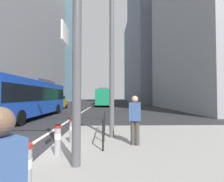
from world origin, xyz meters
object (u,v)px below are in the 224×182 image
Objects in this scene: car_receding_near at (104,99)px; pedestrian_walking at (135,118)px; car_oncoming_mid at (58,102)px; bollard_left at (26,167)px; bollard_back at (72,130)px; street_lamp_post at (112,16)px; bollard_right at (58,138)px; car_receding_far at (108,100)px; city_bus_blue_oncoming at (30,97)px; city_bus_red_receding at (103,96)px.

car_receding_near is 2.59× the size of pedestrian_walking.
car_oncoming_mid is 2.42× the size of pedestrian_walking.
car_oncoming_mid is 4.68× the size of bollard_left.
bollard_back is 2.32m from pedestrian_walking.
bollard_right is (-1.63, -2.15, -4.65)m from street_lamp_post.
car_receding_far is at bearing 87.68° from bollard_left.
pedestrian_walking is at bearing -7.66° from bollard_back.
car_oncoming_mid is 20.00m from car_receding_far.
car_receding_far is (6.85, 29.07, -0.85)m from city_bus_blue_oncoming.
pedestrian_walking is at bearing -87.75° from car_receding_near.
car_oncoming_mid is at bearing -102.35° from car_receding_near.
car_oncoming_mid is 20.00m from street_lamp_post.
bollard_right is 1.27m from bollard_back.
bollard_back is at bearing -148.93° from street_lamp_post.
bollard_left is 0.52× the size of pedestrian_walking.
car_receding_near is 5.18× the size of bollard_back.
bollard_right is at bearing -158.34° from pedestrian_walking.
street_lamp_post is 4.41m from pedestrian_walking.
bollard_right is at bearing -90.62° from car_receding_near.
bollard_back is (5.30, -8.43, -1.21)m from city_bus_blue_oncoming.
street_lamp_post reaches higher than bollard_right.
city_bus_blue_oncoming is 11.57m from pedestrian_walking.
bollard_left is at bearing -66.19° from city_bus_blue_oncoming.
bollard_left is 2.08m from bollard_right.
city_bus_blue_oncoming is 12.93m from bollard_left.
bollard_left is 3.35m from bollard_back.
car_oncoming_mid reaches higher than bollard_back.
city_bus_blue_oncoming is at bearing -106.57° from city_bus_red_receding.
bollard_right is (-0.53, -49.01, -0.36)m from car_receding_near.
car_receding_near is 48.09m from pedestrian_walking.
street_lamp_post is at bearing 31.07° from bollard_back.
street_lamp_post reaches higher than city_bus_blue_oncoming.
car_receding_far reaches higher than pedestrian_walking.
car_oncoming_mid and car_receding_near have the same top height.
bollard_back is at bearing -90.98° from city_bus_red_receding.
street_lamp_post is at bearing 123.40° from pedestrian_walking.
pedestrian_walking is at bearing -86.38° from city_bus_red_receding.
city_bus_red_receding is (5.77, 19.40, -0.00)m from city_bus_blue_oncoming.
city_bus_blue_oncoming is 10.71m from street_lamp_post.
car_receding_near reaches higher than pedestrian_walking.
car_oncoming_mid is 19.87m from bollard_back.
city_bus_blue_oncoming reaches higher than bollard_back.
city_bus_blue_oncoming reaches higher than car_oncoming_mid.
city_bus_blue_oncoming is at bearing 117.91° from bollard_right.
pedestrian_walking is (7.55, -8.74, -0.73)m from city_bus_blue_oncoming.
city_bus_red_receding is 9.77m from car_receding_far.
car_receding_far reaches higher than bollard_right.
city_bus_blue_oncoming is 13.65× the size of bollard_back.
city_bus_red_receding is 2.58× the size of car_receding_near.
city_bus_blue_oncoming is at bearing -103.26° from car_receding_far.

